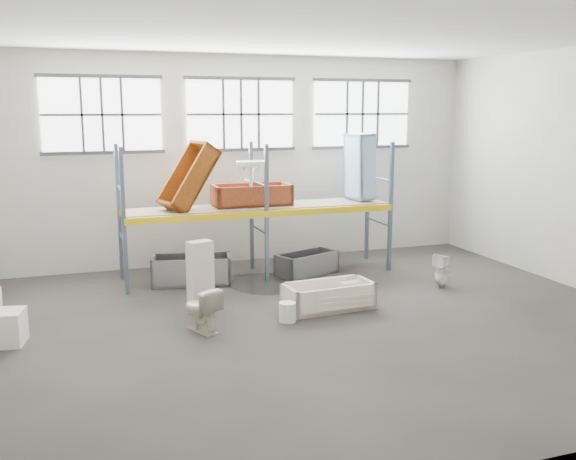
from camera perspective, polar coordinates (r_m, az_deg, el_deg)
name	(u,v)px	position (r m, az deg, el deg)	size (l,w,h in m)	color
floor	(316,325)	(11.46, 2.49, -8.48)	(12.00, 10.00, 0.10)	#48443D
ceiling	(318,27)	(10.89, 2.72, 17.74)	(12.00, 10.00, 0.10)	silver
wall_back	(240,160)	(15.67, -4.30, 6.27)	(12.00, 0.10, 5.00)	#B5B3A6
wall_front	(510,238)	(6.52, 19.27, -0.72)	(12.00, 0.10, 5.00)	beige
window_left	(102,115)	(15.00, -16.32, 9.88)	(2.60, 0.04, 1.60)	white
window_mid	(241,114)	(15.51, -4.25, 10.29)	(2.60, 0.04, 1.60)	white
window_right	(362,114)	(16.63, 6.64, 10.29)	(2.60, 0.04, 1.60)	white
rack_upright_la	(124,222)	(13.17, -14.48, 0.70)	(0.08, 0.08, 3.00)	slate
rack_upright_lb	(119,213)	(14.35, -14.89, 1.49)	(0.08, 0.08, 3.00)	slate
rack_upright_ma	(267,214)	(13.73, -1.92, 1.45)	(0.08, 0.08, 3.00)	slate
rack_upright_mb	(251,206)	(14.87, -3.30, 2.16)	(0.08, 0.08, 3.00)	slate
rack_upright_ra	(391,207)	(14.89, 9.18, 2.05)	(0.08, 0.08, 3.00)	slate
rack_upright_rb	(368,200)	(15.94, 7.14, 2.68)	(0.08, 0.08, 3.00)	slate
rack_beam_front	(267,214)	(13.73, -1.92, 1.45)	(6.00, 0.10, 0.14)	yellow
rack_beam_back	(251,206)	(14.87, -3.30, 2.16)	(6.00, 0.10, 0.14)	yellow
shelf_deck	(259,206)	(14.29, -2.64, 2.13)	(5.90, 1.10, 0.03)	gray
wet_patch	(270,283)	(13.87, -1.64, -4.80)	(1.80, 1.80, 0.00)	black
bathtub_beige	(328,296)	(12.14, 3.64, -5.90)	(1.68, 0.79, 0.49)	#F7E7CC
cistern_spare	(350,292)	(12.32, 5.59, -5.53)	(0.41, 0.20, 0.39)	beige
sink_in_tub	(323,303)	(11.97, 3.12, -6.58)	(0.47, 0.47, 0.16)	beige
toilet_beige	(201,309)	(10.99, -7.76, -7.03)	(0.43, 0.76, 0.77)	beige
cistern_tall	(200,277)	(11.87, -7.85, -4.21)	(0.44, 0.28, 1.36)	beige
toilet_white	(442,270)	(13.91, 13.67, -3.54)	(0.32, 0.33, 0.72)	white
steel_tub_left	(191,270)	(13.92, -8.65, -3.56)	(1.68, 0.78, 0.61)	#A6A7AE
steel_tub_right	(307,264)	(14.52, 1.70, -3.04)	(1.41, 0.66, 0.52)	#A2A4AB
rust_tub_flat	(252,195)	(14.33, -3.27, 3.12)	(1.73, 0.81, 0.49)	#994320
rust_tub_tilted	(189,177)	(13.82, -8.89, 4.71)	(1.56, 0.73, 0.44)	#975C0F
sink_on_shelf	(251,185)	(13.88, -3.33, 4.02)	(0.65, 0.50, 0.58)	white
blue_tub_upright	(360,167)	(15.12, 6.44, 5.67)	(1.54, 0.72, 0.43)	#94BFE6
bucket	(287,312)	(11.41, -0.05, -7.36)	(0.30, 0.30, 0.35)	white
carton_near	(3,328)	(11.29, -24.18, -8.00)	(0.65, 0.56, 0.56)	white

